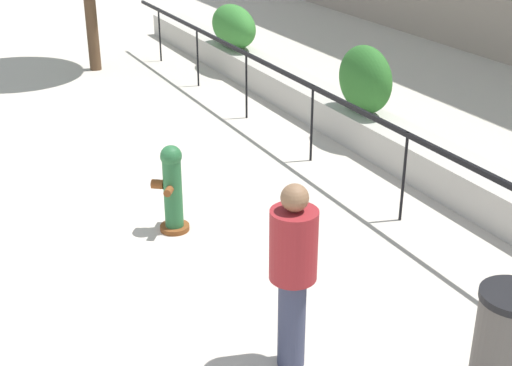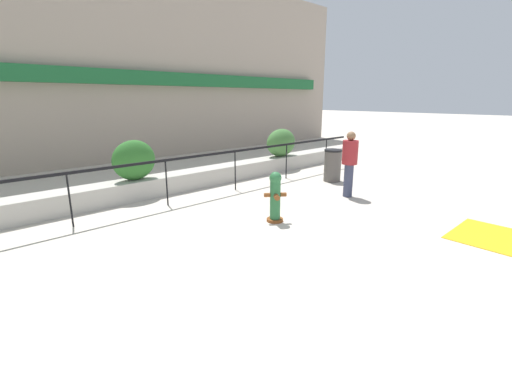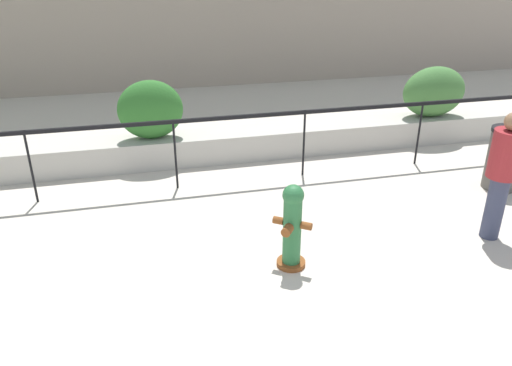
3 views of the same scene
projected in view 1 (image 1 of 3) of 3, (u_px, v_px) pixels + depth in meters
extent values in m
cube|color=#B7B2A8|center=(373.00, 133.00, 10.87)|extent=(18.00, 0.70, 0.50)
cube|color=black|center=(313.00, 87.00, 10.06)|extent=(15.00, 0.05, 0.06)
cylinder|color=black|center=(160.00, 35.00, 15.51)|extent=(0.04, 0.04, 1.15)
cylinder|color=black|center=(198.00, 57.00, 13.77)|extent=(0.04, 0.04, 1.15)
cylinder|color=black|center=(246.00, 86.00, 12.02)|extent=(0.04, 0.04, 1.15)
cylinder|color=black|center=(312.00, 124.00, 10.28)|extent=(0.04, 0.04, 1.15)
cylinder|color=black|center=(404.00, 177.00, 8.54)|extent=(0.04, 0.04, 1.15)
ellipsoid|color=#387F33|center=(233.00, 26.00, 14.63)|extent=(1.51, 0.70, 0.87)
ellipsoid|color=#2D6B28|center=(365.00, 79.00, 10.79)|extent=(1.13, 0.59, 1.03)
cylinder|color=brown|center=(175.00, 227.00, 8.54)|extent=(0.49, 0.49, 0.06)
cylinder|color=#286638|center=(173.00, 193.00, 8.35)|extent=(0.31, 0.31, 0.85)
sphere|color=#286638|center=(171.00, 156.00, 8.15)|extent=(0.25, 0.25, 0.25)
cylinder|color=brown|center=(158.00, 184.00, 8.33)|extent=(0.17, 0.18, 0.11)
cylinder|color=brown|center=(176.00, 179.00, 8.46)|extent=(0.15, 0.15, 0.09)
cylinder|color=brown|center=(169.00, 191.00, 8.15)|extent=(0.15, 0.15, 0.09)
cylinder|color=#383D56|center=(292.00, 321.00, 6.10)|extent=(0.29, 0.29, 0.88)
cylinder|color=maroon|center=(294.00, 245.00, 5.79)|extent=(0.48, 0.48, 0.62)
sphere|color=#8C6647|center=(295.00, 198.00, 5.61)|extent=(0.23, 0.23, 0.23)
cylinder|color=#56514C|center=(506.00, 350.00, 5.69)|extent=(0.52, 0.52, 0.95)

